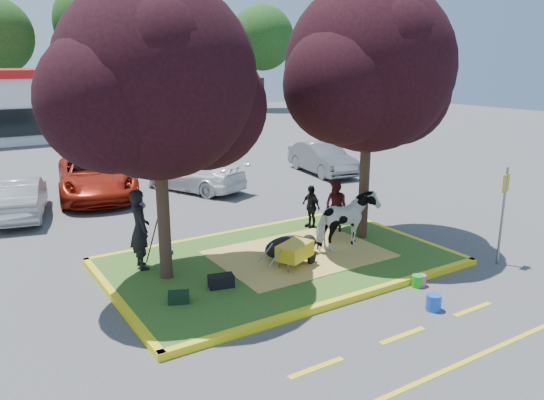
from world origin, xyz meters
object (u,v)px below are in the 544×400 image
wheelbarrow (295,251)px  bucket_green (417,281)px  calf (288,247)px  cow (346,221)px  handler (140,229)px  bucket_blue (434,302)px  bucket_pink (420,280)px  car_silver (20,197)px  sign_post (504,205)px

wheelbarrow → bucket_green: bearing=-72.0°
calf → wheelbarrow: wheelbarrow is taller
wheelbarrow → bucket_green: (1.90, -2.09, -0.44)m
cow → calf: cow is taller
calf → bucket_green: (1.66, -2.76, -0.29)m
calf → wheelbarrow: bearing=-102.6°
handler → bucket_blue: size_ratio=5.71×
calf → bucket_pink: bearing=-50.4°
wheelbarrow → bucket_blue: bearing=-91.3°
wheelbarrow → car_silver: size_ratio=0.41×
calf → bucket_pink: size_ratio=4.82×
wheelbarrow → bucket_green: 2.86m
handler → bucket_pink: size_ratio=7.28×
sign_post → cow: bearing=124.3°
wheelbarrow → bucket_pink: (1.99, -2.09, -0.44)m
wheelbarrow → sign_post: size_ratio=0.66×
bucket_pink → cow: bearing=92.5°
cow → car_silver: (-6.70, 8.26, -0.24)m
bucket_pink → car_silver: size_ratio=0.07×
calf → sign_post: (4.44, -2.83, 1.09)m
calf → wheelbarrow: 0.72m
calf → handler: handler is taller
bucket_green → handler: bearing=140.6°
bucket_pink → bucket_blue: 1.20m
car_silver → sign_post: bearing=144.4°
handler → calf: bearing=-109.3°
bucket_green → bucket_pink: bearing=0.0°
bucket_green → bucket_blue: size_ratio=0.81×
handler → wheelbarrow: bearing=-120.4°
calf → bucket_green: 3.23m
bucket_green → bucket_blue: (-0.59, -0.98, 0.03)m
sign_post → bucket_blue: sign_post is taller
sign_post → bucket_blue: size_ratio=7.31×
cow → wheelbarrow: 1.95m
handler → sign_post: 8.79m
sign_post → bucket_blue: 3.74m
bucket_green → bucket_pink: bucket_green is taller
cow → car_silver: size_ratio=0.44×
sign_post → bucket_pink: 3.02m
bucket_pink → bucket_green: bearing=180.0°
wheelbarrow → bucket_pink: size_ratio=6.17×
car_silver → calf: bearing=135.5°
bucket_green → bucket_pink: (0.10, 0.00, -0.00)m
wheelbarrow → bucket_pink: 2.92m
bucket_pink → sign_post: bearing=-1.6°
sign_post → car_silver: (-9.49, 10.81, -0.85)m
calf → bucket_pink: (1.76, -2.76, -0.29)m
cow → bucket_blue: cow is taller
handler → sign_post: sign_post is taller
handler → car_silver: handler is taller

